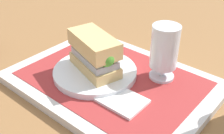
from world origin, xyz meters
The scene contains 7 objects.
ground_plane centered at (0.00, 0.00, 0.00)m, with size 3.00×3.00×0.00m, color olive.
tray centered at (0.00, 0.00, 0.01)m, with size 0.44×0.32×0.02m, color silver.
placemat centered at (0.00, 0.00, 0.02)m, with size 0.38×0.27×0.00m, color #9E2D2D.
plate centered at (-0.04, -0.01, 0.03)m, with size 0.19×0.19×0.01m, color white.
sandwich centered at (-0.04, -0.02, 0.08)m, with size 0.14×0.10×0.08m.
beer_glass centered at (0.08, 0.08, 0.09)m, with size 0.06×0.06×0.12m.
napkin_folded centered at (0.07, -0.05, 0.02)m, with size 0.09×0.07×0.01m, color white.
Camera 1 is at (0.34, -0.40, 0.37)m, focal length 44.73 mm.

